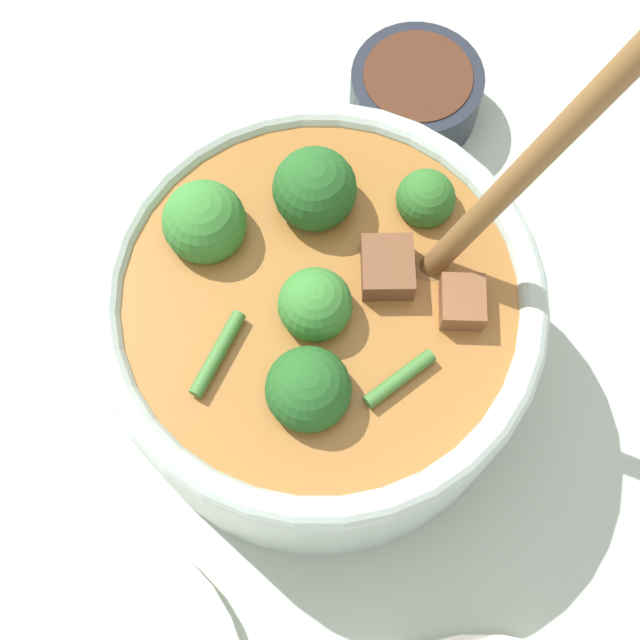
{
  "coord_description": "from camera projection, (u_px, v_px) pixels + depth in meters",
  "views": [
    {
      "loc": [
        -0.05,
        0.16,
        0.52
      ],
      "look_at": [
        0.0,
        0.0,
        0.07
      ],
      "focal_mm": 50.0,
      "sensor_mm": 36.0,
      "label": 1
    }
  ],
  "objects": [
    {
      "name": "stew_bowl",
      "position": [
        320.0,
        324.0,
        0.48
      ],
      "size": [
        0.23,
        0.23,
        0.27
      ],
      "color": "#B2C6BC",
      "rests_on": "ground_plane"
    },
    {
      "name": "ground_plane",
      "position": [
        320.0,
        362.0,
        0.54
      ],
      "size": [
        4.0,
        4.0,
        0.0
      ],
      "primitive_type": "plane",
      "color": "#ADBCAD"
    },
    {
      "name": "condiment_bowl",
      "position": [
        416.0,
        91.0,
        0.59
      ],
      "size": [
        0.09,
        0.09,
        0.04
      ],
      "color": "#232833",
      "rests_on": "ground_plane"
    }
  ]
}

